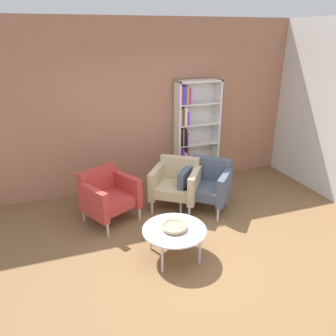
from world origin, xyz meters
name	(u,v)px	position (x,y,z in m)	size (l,w,h in m)	color
ground_plane	(198,261)	(0.00, 0.00, 0.00)	(8.32, 8.32, 0.00)	brown
brick_back_panel	(142,107)	(0.00, 2.46, 1.45)	(6.40, 0.12, 2.90)	#A87056
bookshelf_tall	(192,134)	(0.86, 2.25, 0.95)	(0.80, 0.30, 1.90)	silver
coffee_table_low	(174,231)	(-0.24, 0.20, 0.37)	(0.80, 0.80, 0.40)	silver
decorative_bowl	(174,227)	(-0.24, 0.20, 0.43)	(0.32, 0.32, 0.05)	tan
armchair_spare_guest	(176,183)	(0.26, 1.44, 0.41)	(0.95, 0.93, 0.78)	#C6B289
armchair_near_window	(108,195)	(-0.86, 1.38, 0.41)	(0.92, 0.90, 0.78)	#B73833
armchair_corner_red	(206,184)	(0.70, 1.25, 0.41)	(0.95, 0.95, 0.78)	#4C566B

